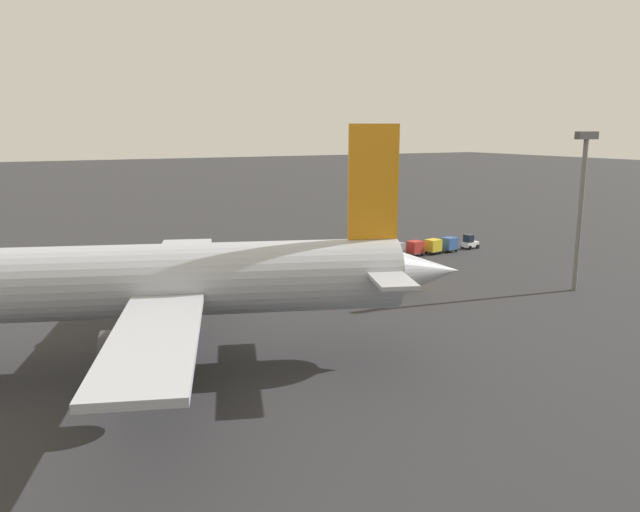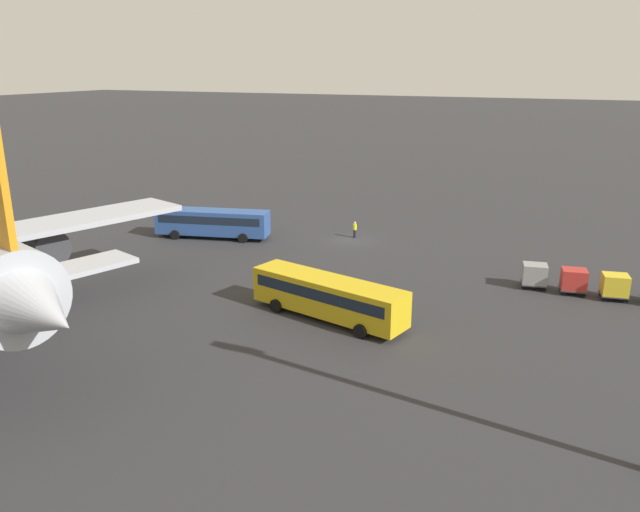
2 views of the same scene
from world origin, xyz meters
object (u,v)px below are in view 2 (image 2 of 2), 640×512
at_px(worker_person, 355,230).
at_px(cargo_cart_grey, 535,274).
at_px(shuttle_bus_near, 212,221).
at_px(shuttle_bus_far, 328,295).
at_px(cargo_cart_yellow, 615,285).
at_px(cargo_cart_red, 574,280).

bearing_deg(worker_person, cargo_cart_grey, 154.96).
bearing_deg(cargo_cart_grey, shuttle_bus_near, -4.91).
height_order(shuttle_bus_near, shuttle_bus_far, shuttle_bus_far).
bearing_deg(cargo_cart_grey, cargo_cart_yellow, 177.35).
relative_size(shuttle_bus_near, cargo_cart_red, 5.46).
distance_m(worker_person, cargo_cart_grey, 21.01).
height_order(shuttle_bus_near, cargo_cart_grey, shuttle_bus_near).
xyz_separation_m(shuttle_bus_near, cargo_cart_yellow, (-38.92, 3.10, -0.62)).
distance_m(shuttle_bus_near, worker_person, 15.16).
distance_m(worker_person, cargo_cart_red, 23.83).
bearing_deg(shuttle_bus_near, cargo_cart_grey, 161.99).
height_order(shuttle_bus_near, cargo_cart_yellow, shuttle_bus_near).
bearing_deg(cargo_cart_red, cargo_cart_yellow, 177.72).
bearing_deg(shuttle_bus_near, cargo_cart_red, 162.15).
distance_m(shuttle_bus_far, cargo_cart_grey, 18.27).
bearing_deg(cargo_cart_yellow, shuttle_bus_far, 32.78).
bearing_deg(cargo_cart_grey, cargo_cart_red, 176.98).
relative_size(shuttle_bus_far, cargo_cart_grey, 5.57).
distance_m(worker_person, cargo_cart_yellow, 26.68).
height_order(shuttle_bus_far, cargo_cart_red, shuttle_bus_far).
xyz_separation_m(shuttle_bus_near, worker_person, (-13.86, -6.06, -0.95)).
height_order(shuttle_bus_far, cargo_cart_yellow, shuttle_bus_far).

